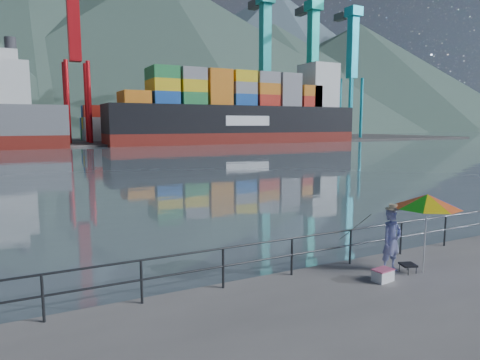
% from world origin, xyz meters
% --- Properties ---
extents(harbor_water, '(500.00, 280.00, 0.00)m').
position_xyz_m(harbor_water, '(0.00, 130.00, 0.00)').
color(harbor_water, slate).
rests_on(harbor_water, ground).
extents(far_dock, '(200.00, 40.00, 0.40)m').
position_xyz_m(far_dock, '(10.00, 93.00, 0.00)').
color(far_dock, '#514F4C').
rests_on(far_dock, ground).
extents(guardrail, '(22.00, 0.06, 1.03)m').
position_xyz_m(guardrail, '(0.00, 1.70, 0.52)').
color(guardrail, '#2D3033').
rests_on(guardrail, ground).
extents(mountains, '(600.00, 332.80, 80.00)m').
position_xyz_m(mountains, '(38.82, 207.75, 35.55)').
color(mountains, '#385147').
rests_on(mountains, ground).
extents(port_cranes, '(116.00, 28.00, 38.40)m').
position_xyz_m(port_cranes, '(31.00, 84.00, 16.00)').
color(port_cranes, '#B63B17').
rests_on(port_cranes, ground).
extents(container_stacks, '(58.00, 8.40, 7.80)m').
position_xyz_m(container_stacks, '(32.16, 93.98, 3.13)').
color(container_stacks, gray).
rests_on(container_stacks, ground).
extents(fisherman, '(0.63, 0.42, 1.70)m').
position_xyz_m(fisherman, '(3.60, 0.76, 0.85)').
color(fisherman, '#293596').
rests_on(fisherman, ground).
extents(beach_umbrella, '(2.05, 2.05, 2.15)m').
position_xyz_m(beach_umbrella, '(4.28, 0.25, 1.96)').
color(beach_umbrella, white).
rests_on(beach_umbrella, ground).
extents(folding_stool, '(0.48, 0.48, 0.25)m').
position_xyz_m(folding_stool, '(3.89, 0.42, 0.13)').
color(folding_stool, black).
rests_on(folding_stool, ground).
extents(cooler_bag, '(0.54, 0.40, 0.29)m').
position_xyz_m(cooler_bag, '(2.83, 0.27, 0.14)').
color(cooler_bag, silver).
rests_on(cooler_bag, ground).
extents(fishing_rod, '(0.32, 1.64, 1.18)m').
position_xyz_m(fishing_rod, '(3.54, 2.16, 0.00)').
color(fishing_rod, black).
rests_on(fishing_rod, ground).
extents(container_ship, '(55.30, 9.22, 18.10)m').
position_xyz_m(container_ship, '(37.92, 75.22, 5.87)').
color(container_ship, maroon).
rests_on(container_ship, ground).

